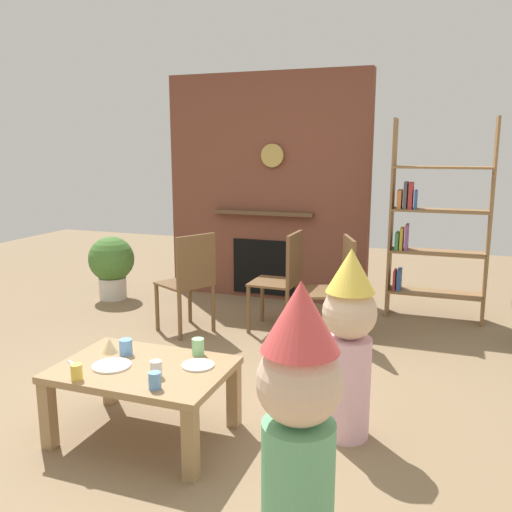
% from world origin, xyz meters
% --- Properties ---
extents(ground_plane, '(12.00, 12.00, 0.00)m').
position_xyz_m(ground_plane, '(0.00, 0.00, 0.00)').
color(ground_plane, '#846B4C').
extents(brick_fireplace_feature, '(2.20, 0.28, 2.40)m').
position_xyz_m(brick_fireplace_feature, '(-0.52, 2.60, 1.19)').
color(brick_fireplace_feature, brown).
rests_on(brick_fireplace_feature, ground_plane).
extents(bookshelf, '(0.90, 0.28, 1.90)m').
position_xyz_m(bookshelf, '(1.20, 2.40, 0.90)').
color(bookshelf, olive).
rests_on(bookshelf, ground_plane).
extents(coffee_table, '(0.96, 0.66, 0.43)m').
position_xyz_m(coffee_table, '(-0.21, -0.47, 0.36)').
color(coffee_table, '#9E7A51').
rests_on(coffee_table, ground_plane).
extents(paper_cup_near_left, '(0.06, 0.06, 0.09)m').
position_xyz_m(paper_cup_near_left, '(-0.44, -0.74, 0.47)').
color(paper_cup_near_left, '#F2CC4C').
rests_on(paper_cup_near_left, coffee_table).
extents(paper_cup_near_right, '(0.06, 0.06, 0.09)m').
position_xyz_m(paper_cup_near_right, '(0.00, -0.70, 0.47)').
color(paper_cup_near_right, '#669EE0').
rests_on(paper_cup_near_right, coffee_table).
extents(paper_cup_center, '(0.07, 0.07, 0.10)m').
position_xyz_m(paper_cup_center, '(0.01, -0.21, 0.48)').
color(paper_cup_center, '#8CD18C').
rests_on(paper_cup_center, coffee_table).
extents(paper_cup_far_left, '(0.08, 0.08, 0.09)m').
position_xyz_m(paper_cup_far_left, '(-0.39, -0.35, 0.47)').
color(paper_cup_far_left, '#669EE0').
rests_on(paper_cup_far_left, coffee_table).
extents(paper_cup_far_right, '(0.06, 0.06, 0.09)m').
position_xyz_m(paper_cup_far_right, '(-0.07, -0.57, 0.47)').
color(paper_cup_far_right, silver).
rests_on(paper_cup_far_right, coffee_table).
extents(paper_plate_front, '(0.21, 0.21, 0.01)m').
position_xyz_m(paper_plate_front, '(-0.37, -0.53, 0.43)').
color(paper_plate_front, white).
rests_on(paper_plate_front, coffee_table).
extents(paper_plate_rear, '(0.18, 0.18, 0.01)m').
position_xyz_m(paper_plate_rear, '(0.08, -0.36, 0.43)').
color(paper_plate_rear, white).
rests_on(paper_plate_rear, coffee_table).
extents(birthday_cake_slice, '(0.10, 0.10, 0.09)m').
position_xyz_m(birthday_cake_slice, '(-0.51, -0.35, 0.47)').
color(birthday_cake_slice, '#EAC68C').
rests_on(birthday_cake_slice, coffee_table).
extents(table_fork, '(0.13, 0.10, 0.01)m').
position_xyz_m(table_fork, '(-0.59, -0.59, 0.43)').
color(table_fork, silver).
rests_on(table_fork, coffee_table).
extents(child_with_cone_hat, '(0.32, 0.32, 1.17)m').
position_xyz_m(child_with_cone_hat, '(0.87, -1.14, 0.62)').
color(child_with_cone_hat, '#66B27F').
rests_on(child_with_cone_hat, ground_plane).
extents(child_in_pink, '(0.30, 0.30, 1.10)m').
position_xyz_m(child_in_pink, '(0.87, -0.07, 0.58)').
color(child_in_pink, '#EAB2C6').
rests_on(child_in_pink, ground_plane).
extents(dining_chair_left, '(0.54, 0.54, 0.90)m').
position_xyz_m(dining_chair_left, '(-0.75, 1.20, 0.51)').
color(dining_chair_left, brown).
rests_on(dining_chair_left, ground_plane).
extents(dining_chair_middle, '(0.41, 0.41, 0.90)m').
position_xyz_m(dining_chair_middle, '(0.00, 1.56, 0.51)').
color(dining_chair_middle, brown).
rests_on(dining_chair_middle, ground_plane).
extents(dining_chair_right, '(0.52, 0.52, 0.90)m').
position_xyz_m(dining_chair_right, '(0.50, 1.43, 0.51)').
color(dining_chair_right, brown).
rests_on(dining_chair_right, ground_plane).
extents(potted_plant_short, '(0.49, 0.49, 0.69)m').
position_xyz_m(potted_plant_short, '(-2.08, 1.94, 0.40)').
color(potted_plant_short, beige).
rests_on(potted_plant_short, ground_plane).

